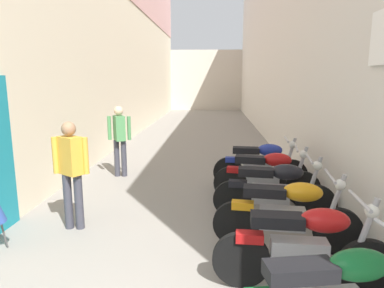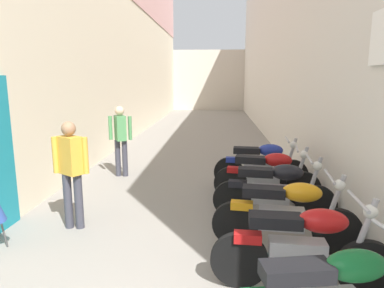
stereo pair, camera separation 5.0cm
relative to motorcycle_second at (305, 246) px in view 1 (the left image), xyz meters
name	(u,v)px [view 1 (the left image)]	position (x,y,z in m)	size (l,w,h in m)	color
ground_plane	(195,149)	(-1.51, 7.24, -0.50)	(39.29, 39.29, 0.00)	gray
building_left	(123,13)	(-4.16, 9.21, 3.93)	(0.45, 23.29, 8.77)	beige
building_right	(275,30)	(1.14, 9.24, 3.31)	(0.45, 23.29, 7.62)	beige
building_far_end	(206,80)	(-1.51, 21.89, 1.56)	(7.91, 2.00, 4.12)	beige
motorcycle_second	(305,246)	(0.00, 0.00, 0.00)	(1.85, 0.58, 1.04)	black
motorcycle_third	(287,213)	(0.00, 0.87, 0.00)	(1.85, 0.58, 1.04)	black
motorcycle_fourth	(275,189)	(0.00, 1.79, 0.00)	(1.85, 0.58, 1.04)	black
motorcycle_fifth	(267,175)	(0.00, 2.59, 0.00)	(1.84, 0.58, 1.04)	black
motorcycle_sixth	(260,164)	(0.00, 3.40, 0.00)	(1.85, 0.58, 1.04)	black
pedestrian_mid_alley	(71,167)	(-2.94, 1.32, 0.42)	(0.52, 0.35, 1.57)	#383842
pedestrian_further_down	(120,136)	(-3.00, 4.05, 0.42)	(0.52, 0.39, 1.57)	#383842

